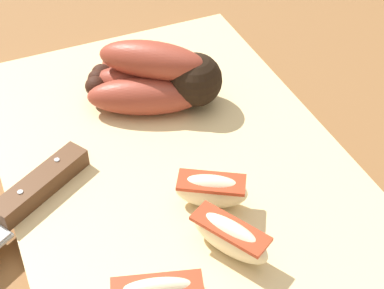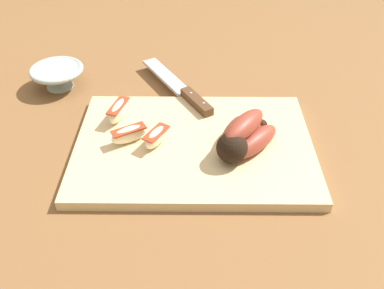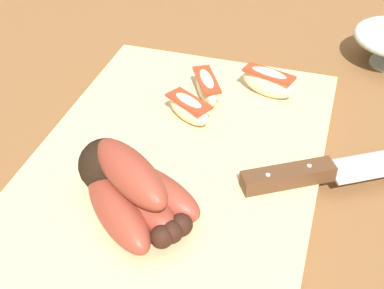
{
  "view_description": "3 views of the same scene",
  "coord_description": "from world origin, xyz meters",
  "px_view_note": "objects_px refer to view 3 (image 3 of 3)",
  "views": [
    {
      "loc": [
        -0.4,
        0.14,
        0.41
      ],
      "look_at": [
        -0.03,
        -0.02,
        0.03
      ],
      "focal_mm": 54.9,
      "sensor_mm": 36.0,
      "label": 1
    },
    {
      "loc": [
        -0.02,
        -0.6,
        0.51
      ],
      "look_at": [
        -0.02,
        -0.03,
        0.04
      ],
      "focal_mm": 38.54,
      "sensor_mm": 36.0,
      "label": 2
    },
    {
      "loc": [
        0.41,
        0.15,
        0.41
      ],
      "look_at": [
        0.0,
        0.02,
        0.06
      ],
      "focal_mm": 50.39,
      "sensor_mm": 36.0,
      "label": 3
    }
  ],
  "objects_px": {
    "apple_wedge_far": "(205,86)",
    "banana_bunch": "(130,189)",
    "apple_wedge_middle": "(268,82)",
    "chefs_knife": "(330,170)",
    "apple_wedge_near": "(189,108)"
  },
  "relations": [
    {
      "from": "banana_bunch",
      "to": "apple_wedge_middle",
      "type": "bearing_deg",
      "value": 159.42
    },
    {
      "from": "apple_wedge_near",
      "to": "apple_wedge_middle",
      "type": "distance_m",
      "value": 0.11
    },
    {
      "from": "banana_bunch",
      "to": "apple_wedge_near",
      "type": "bearing_deg",
      "value": 176.44
    },
    {
      "from": "apple_wedge_middle",
      "to": "banana_bunch",
      "type": "bearing_deg",
      "value": -20.58
    },
    {
      "from": "apple_wedge_near",
      "to": "apple_wedge_middle",
      "type": "bearing_deg",
      "value": 135.51
    },
    {
      "from": "apple_wedge_far",
      "to": "banana_bunch",
      "type": "bearing_deg",
      "value": -4.34
    },
    {
      "from": "banana_bunch",
      "to": "apple_wedge_near",
      "type": "distance_m",
      "value": 0.16
    },
    {
      "from": "banana_bunch",
      "to": "apple_wedge_near",
      "type": "height_order",
      "value": "banana_bunch"
    },
    {
      "from": "chefs_knife",
      "to": "apple_wedge_near",
      "type": "bearing_deg",
      "value": -105.89
    },
    {
      "from": "chefs_knife",
      "to": "banana_bunch",
      "type": "bearing_deg",
      "value": -59.14
    },
    {
      "from": "apple_wedge_near",
      "to": "apple_wedge_far",
      "type": "height_order",
      "value": "same"
    },
    {
      "from": "banana_bunch",
      "to": "apple_wedge_near",
      "type": "relative_size",
      "value": 2.18
    },
    {
      "from": "apple_wedge_near",
      "to": "banana_bunch",
      "type": "bearing_deg",
      "value": -3.56
    },
    {
      "from": "apple_wedge_middle",
      "to": "apple_wedge_far",
      "type": "distance_m",
      "value": 0.08
    },
    {
      "from": "chefs_knife",
      "to": "apple_wedge_far",
      "type": "xyz_separation_m",
      "value": [
        -0.1,
        -0.17,
        0.01
      ]
    }
  ]
}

